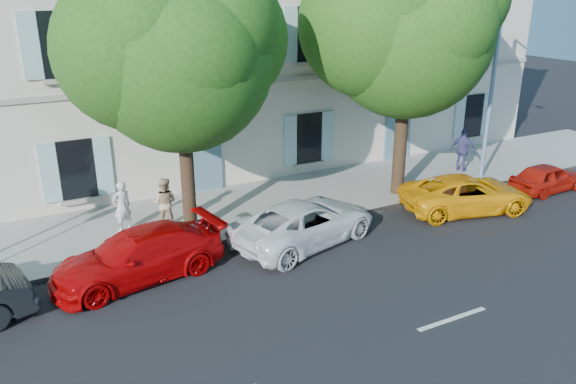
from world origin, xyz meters
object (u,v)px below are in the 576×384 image
pedestrian_b (165,203)px  pedestrian_c (463,150)px  car_white_coupe (305,222)px  car_yellow_supercar (466,194)px  tree_left (180,59)px  car_red_hatchback (548,178)px  street_lamp (498,67)px  pedestrian_a (122,206)px  car_red_coupe (138,256)px  tree_right (408,33)px

pedestrian_b → pedestrian_c: size_ratio=0.92×
car_white_coupe → car_yellow_supercar: (6.13, -0.35, -0.03)m
car_yellow_supercar → pedestrian_c: size_ratio=2.56×
tree_left → car_red_hatchback: bearing=-9.9°
pedestrian_b → pedestrian_c: bearing=-148.2°
car_red_hatchback → pedestrian_b: pedestrian_b is taller
pedestrian_b → pedestrian_c: pedestrian_c is taller
street_lamp → pedestrian_b: street_lamp is taller
pedestrian_a → pedestrian_c: size_ratio=0.91×
car_yellow_supercar → pedestrian_a: (-10.82, 3.42, 0.33)m
car_yellow_supercar → pedestrian_b: (-9.59, 3.10, 0.34)m
car_red_coupe → pedestrian_c: (13.83, 2.65, 0.36)m
street_lamp → car_red_hatchback: bearing=-54.7°
car_red_hatchback → pedestrian_b: (-13.72, 3.04, 0.42)m
car_white_coupe → tree_right: size_ratio=0.53×
tree_right → pedestrian_b: 9.74m
car_red_hatchback → pedestrian_a: bearing=75.7°
tree_left → tree_right: bearing=-0.9°
car_yellow_supercar → car_red_coupe: bearing=101.5°
tree_left → pedestrian_c: bearing=3.6°
tree_right → pedestrian_a: size_ratio=5.50×
car_red_coupe → tree_left: tree_left is taller
car_yellow_supercar → tree_left: size_ratio=0.55×
street_lamp → pedestrian_b: bearing=174.5°
car_yellow_supercar → tree_right: (-1.18, 2.24, 5.18)m
car_yellow_supercar → tree_left: (-9.03, 2.35, 4.75)m
tree_left → pedestrian_a: tree_left is taller
car_white_coupe → pedestrian_a: bearing=41.5°
car_red_hatchback → tree_left: tree_left is taller
street_lamp → pedestrian_c: 3.65m
car_white_coupe → street_lamp: 9.86m
tree_right → pedestrian_c: tree_right is taller
car_white_coupe → street_lamp: size_ratio=0.62×
pedestrian_a → pedestrian_b: size_ratio=0.99×
car_yellow_supercar → street_lamp: (2.82, 1.90, 3.86)m
car_yellow_supercar → tree_left: tree_left is taller
car_red_hatchback → street_lamp: bearing=33.7°
tree_right → pedestrian_c: 6.26m
tree_left → pedestrian_b: 4.51m
car_red_hatchback → car_red_coupe: bearing=86.9°
car_red_coupe → pedestrian_a: 3.01m
car_white_coupe → pedestrian_b: 4.42m
pedestrian_a → pedestrian_b: pedestrian_b is taller
car_white_coupe → pedestrian_a: 5.61m
tree_left → pedestrian_b: size_ratio=5.02×
car_yellow_supercar → pedestrian_a: size_ratio=2.80×
car_white_coupe → car_red_hatchback: (10.27, -0.30, -0.11)m
tree_right → street_lamp: size_ratio=1.15×
street_lamp → pedestrian_a: street_lamp is taller
street_lamp → pedestrian_a: size_ratio=4.77×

